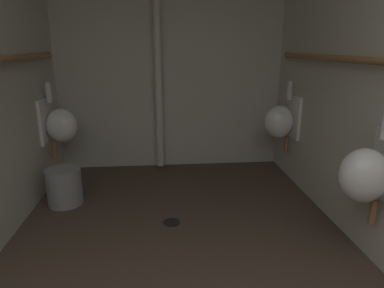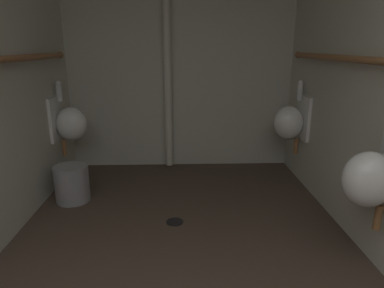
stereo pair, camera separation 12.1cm
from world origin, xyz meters
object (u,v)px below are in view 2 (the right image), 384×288
(urinal_right_far, at_px, (290,122))
(urinal_right_mid, at_px, (371,178))
(urinal_left_mid, at_px, (69,123))
(waste_bin, at_px, (72,184))
(floor_drain, at_px, (174,222))
(standpipe_back_wall, at_px, (167,52))

(urinal_right_far, bearing_deg, urinal_right_mid, -90.00)
(urinal_right_far, bearing_deg, urinal_left_mid, 179.22)
(urinal_right_mid, height_order, waste_bin, urinal_right_mid)
(floor_drain, bearing_deg, urinal_right_far, 35.79)
(standpipe_back_wall, xyz_separation_m, waste_bin, (-0.87, -0.88, -1.15))
(urinal_left_mid, xyz_separation_m, waste_bin, (0.11, -0.44, -0.48))
(urinal_left_mid, distance_m, urinal_right_far, 2.24)
(urinal_right_far, bearing_deg, waste_bin, -169.06)
(urinal_right_far, xyz_separation_m, waste_bin, (-2.12, -0.41, -0.48))
(urinal_right_far, relative_size, standpipe_back_wall, 0.29)
(urinal_right_mid, xyz_separation_m, floor_drain, (-1.18, 0.67, -0.64))
(urinal_right_mid, xyz_separation_m, waste_bin, (-2.12, 1.10, -0.48))
(urinal_left_mid, bearing_deg, standpipe_back_wall, 24.26)
(standpipe_back_wall, xyz_separation_m, floor_drain, (0.08, -1.32, -1.32))
(urinal_left_mid, height_order, standpipe_back_wall, standpipe_back_wall)
(urinal_left_mid, xyz_separation_m, floor_drain, (1.06, -0.88, -0.64))
(standpipe_back_wall, relative_size, waste_bin, 7.70)
(floor_drain, bearing_deg, urinal_left_mid, 140.43)
(standpipe_back_wall, bearing_deg, waste_bin, -134.46)
(urinal_right_far, bearing_deg, standpipe_back_wall, 159.43)
(urinal_right_mid, relative_size, urinal_right_far, 1.00)
(urinal_right_far, xyz_separation_m, standpipe_back_wall, (-1.26, 0.47, 0.68))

